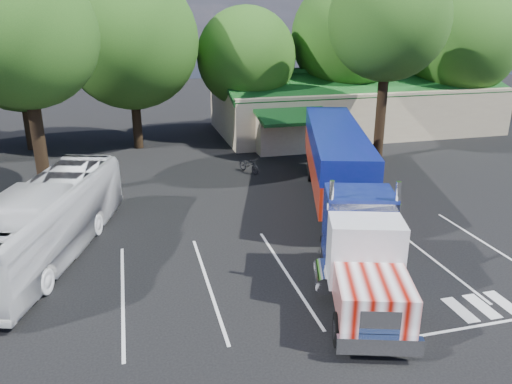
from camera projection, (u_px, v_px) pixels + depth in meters
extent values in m
plane|color=black|center=(251.00, 218.00, 25.47)|extent=(120.00, 120.00, 0.00)
cube|color=#C0B08F|center=(354.00, 107.00, 44.53)|extent=(24.00, 11.00, 4.00)
cube|color=#17521E|center=(368.00, 82.00, 41.50)|extent=(24.20, 6.25, 2.10)
cube|color=#17521E|center=(344.00, 76.00, 45.88)|extent=(24.20, 6.25, 2.10)
cube|color=#C0B08F|center=(288.00, 133.00, 37.64)|extent=(5.00, 2.50, 2.80)
cube|color=#17521E|center=(294.00, 116.00, 35.95)|extent=(5.40, 3.19, 0.80)
cylinder|color=black|center=(29.00, 124.00, 37.95)|extent=(0.70, 0.70, 4.00)
sphere|color=#1D4E16|center=(18.00, 54.00, 36.22)|extent=(8.40, 8.40, 8.40)
cylinder|color=black|center=(137.00, 120.00, 38.33)|extent=(0.70, 0.70, 4.30)
sphere|color=#1D4E16|center=(130.00, 40.00, 36.36)|extent=(10.00, 10.00, 10.00)
cylinder|color=black|center=(247.00, 116.00, 41.77)|extent=(0.70, 0.70, 3.60)
sphere|color=#1D4E16|center=(246.00, 57.00, 40.16)|extent=(8.00, 8.00, 8.00)
cylinder|color=black|center=(344.00, 105.00, 44.21)|extent=(0.70, 0.70, 4.50)
sphere|color=#1D4E16|center=(348.00, 36.00, 42.25)|extent=(9.60, 9.60, 9.60)
cylinder|color=black|center=(450.00, 106.00, 45.58)|extent=(0.70, 0.70, 3.90)
sphere|color=#1D4E16|center=(459.00, 39.00, 43.62)|extent=(10.40, 10.40, 10.40)
cylinder|color=black|center=(40.00, 146.00, 27.44)|extent=(0.70, 0.70, 6.00)
sphere|color=#1D4E16|center=(23.00, 35.00, 25.48)|extent=(7.60, 7.60, 7.60)
cylinder|color=black|center=(381.00, 114.00, 34.85)|extent=(0.70, 0.70, 6.50)
sphere|color=#1D4E16|center=(389.00, 20.00, 32.76)|extent=(8.00, 8.00, 8.00)
cube|color=black|center=(361.00, 278.00, 18.14)|extent=(3.06, 7.01, 0.25)
cube|color=white|center=(379.00, 345.00, 14.62)|extent=(2.47, 0.99, 0.55)
cube|color=white|center=(380.00, 324.00, 14.61)|extent=(1.19, 0.48, 0.90)
cube|color=white|center=(374.00, 297.00, 15.63)|extent=(2.93, 2.99, 1.16)
cube|color=silver|center=(365.00, 251.00, 17.32)|extent=(2.88, 2.28, 2.31)
cube|color=black|center=(369.00, 246.00, 16.54)|extent=(2.23, 0.77, 1.00)
cube|color=white|center=(364.00, 207.00, 17.69)|extent=(2.52, 0.88, 0.25)
cube|color=#0C1154|center=(358.00, 225.00, 18.95)|extent=(3.00, 2.67, 2.71)
cylinder|color=white|center=(330.00, 225.00, 18.04)|extent=(0.23, 0.23, 3.42)
cylinder|color=white|center=(394.00, 227.00, 17.93)|extent=(0.23, 0.23, 3.42)
cylinder|color=white|center=(323.00, 276.00, 18.29)|extent=(1.11, 1.73, 0.66)
cylinder|color=white|center=(398.00, 278.00, 18.17)|extent=(1.11, 1.73, 0.66)
cube|color=white|center=(335.00, 163.00, 27.22)|extent=(6.33, 13.05, 1.51)
cube|color=navy|center=(336.00, 139.00, 26.76)|extent=(6.33, 13.05, 1.21)
cube|color=black|center=(327.00, 164.00, 31.62)|extent=(2.20, 3.72, 0.35)
cube|color=black|center=(329.00, 227.00, 22.63)|extent=(0.15, 0.15, 1.41)
cube|color=black|center=(361.00, 228.00, 22.56)|extent=(0.15, 0.15, 1.41)
cube|color=white|center=(324.00, 160.00, 33.93)|extent=(2.34, 0.84, 0.12)
cylinder|color=black|center=(340.00, 330.00, 15.51)|extent=(0.67, 1.16, 1.11)
cylinder|color=black|center=(408.00, 332.00, 15.41)|extent=(0.67, 1.16, 1.11)
cylinder|color=black|center=(327.00, 261.00, 19.86)|extent=(0.67, 1.16, 1.11)
cylinder|color=black|center=(381.00, 262.00, 19.76)|extent=(0.67, 1.16, 1.11)
cylinder|color=black|center=(325.00, 249.00, 20.90)|extent=(0.67, 1.16, 1.11)
cylinder|color=black|center=(376.00, 250.00, 20.80)|extent=(0.67, 1.16, 1.11)
cylinder|color=black|center=(311.00, 172.00, 31.02)|extent=(0.67, 1.16, 1.11)
cylinder|color=black|center=(345.00, 173.00, 30.92)|extent=(0.67, 1.16, 1.11)
cylinder|color=black|center=(310.00, 167.00, 32.15)|extent=(0.67, 1.16, 1.11)
cylinder|color=black|center=(343.00, 167.00, 32.05)|extent=(0.67, 1.16, 1.11)
imported|color=black|center=(325.00, 251.00, 20.10)|extent=(0.44, 0.63, 1.66)
imported|color=black|center=(249.00, 165.00, 32.75)|extent=(1.42, 2.01, 1.00)
imported|color=silver|center=(47.00, 221.00, 20.99)|extent=(6.14, 11.87, 3.23)
imported|color=#929499|center=(270.00, 139.00, 39.05)|extent=(4.08, 1.71, 1.31)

